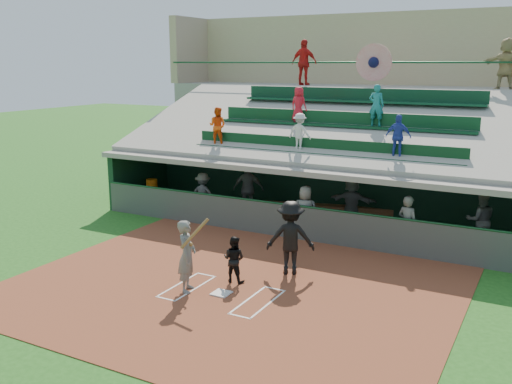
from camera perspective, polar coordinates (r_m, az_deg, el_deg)
The scene contains 21 objects.
ground at distance 14.32m, azimuth -3.48°, elevation -10.20°, with size 100.00×100.00×0.00m, color #1E5818.
dirt_slab at distance 14.71m, azimuth -2.45°, elevation -9.50°, with size 11.00×9.00×0.02m, color brown.
home_plate at distance 14.30m, azimuth -3.48°, elevation -10.07°, with size 0.43×0.43×0.03m, color silver.
batters_box_chalk at distance 14.31m, azimuth -3.48°, elevation -10.11°, with size 2.65×1.85×0.01m.
dugout_floor at distance 20.04m, azimuth 6.68°, elevation -3.41°, with size 16.00×3.50×0.04m, color gray.
concourse_slab at distance 25.87m, azimuth 12.34°, elevation 5.22°, with size 20.00×3.00×4.60m, color gray.
grandstand at distance 23.04m, azimuth 10.26°, elevation 4.31°, with size 20.40×10.40×7.80m.
batter_at_plate at distance 14.24m, azimuth -6.91°, elevation -6.35°, with size 0.96×0.81×1.95m.
catcher at distance 14.84m, azimuth -2.23°, elevation -6.72°, with size 0.59×0.46×1.22m, color black.
home_umpire at distance 15.31m, azimuth 3.47°, elevation -4.57°, with size 1.29×0.74×2.00m, color black.
dugout_bench at distance 21.13m, azimuth 8.82°, elevation -1.96°, with size 14.50×0.43×0.43m, color #975F37.
white_table at distance 22.85m, azimuth -10.31°, elevation -0.62°, with size 0.74×0.55×0.65m, color silver.
water_cooler at distance 22.74m, azimuth -10.37°, elevation 0.71°, with size 0.44×0.44×0.44m, color orange.
dugout_player_a at distance 21.15m, azimuth -5.31°, elevation -0.22°, with size 1.03×0.59×1.60m, color #575A55.
dugout_player_b at distance 21.15m, azimuth -0.77°, elevation 0.30°, with size 1.13×0.47×1.93m, color #585A55.
dugout_player_c at distance 18.49m, azimuth 4.94°, elevation -1.96°, with size 0.83×0.54×1.70m, color #5F625C.
dugout_player_d at distance 19.80m, azimuth 9.57°, elevation -1.02°, with size 1.63×0.52×1.76m, color #5A5E58.
dugout_player_e at distance 17.46m, azimuth 14.90°, elevation -3.16°, with size 0.64×0.42×1.75m, color #545752.
dugout_player_f at distance 18.58m, azimuth 21.53°, elevation -2.63°, with size 0.86×0.67×1.78m, color #535651.
concourse_staff_a at distance 25.29m, azimuth 4.84°, elevation 12.76°, with size 1.15×0.48×1.97m, color red.
concourse_staff_c at distance 23.49m, azimuth 23.72°, elevation 11.65°, with size 1.75×0.56×1.89m, color tan.
Camera 1 is at (6.95, -11.20, 5.59)m, focal length 40.00 mm.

